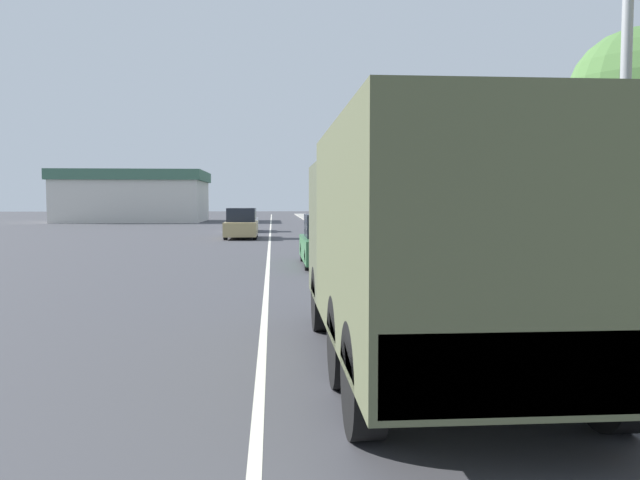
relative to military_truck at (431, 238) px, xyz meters
The scene contains 12 objects.
ground_plane 30.65m from the military_truck, 93.92° to the left, with size 180.00×180.00×0.00m, color #424247.
lane_centre_stripe 30.65m from the military_truck, 93.92° to the left, with size 0.12×120.00×0.00m.
sidewalk_right 30.67m from the military_truck, 85.49° to the left, with size 1.80×120.00×0.12m.
grass_strip_right 31.33m from the military_truck, 77.43° to the left, with size 7.00×120.00×0.02m.
military_truck is the anchor object (origin of this frame).
car_nearest_ahead 12.76m from the military_truck, 90.33° to the left, with size 1.80×4.48×1.66m.
car_second_ahead 27.95m from the military_truck, 97.58° to the left, with size 1.77×4.11×1.71m.
car_third_ahead 36.01m from the military_truck, 96.25° to the left, with size 1.90×4.11×1.62m.
lamp_post 3.29m from the military_truck, ahead, with size 1.69×0.24×6.15m.
tree_mid_right 11.30m from the military_truck, 47.07° to the left, with size 3.52×3.52×6.48m.
utility_box 4.96m from the military_truck, 31.02° to the left, with size 0.55×0.45×0.70m.
building_distant 59.70m from the military_truck, 105.51° to the left, with size 14.41×10.99×5.13m.
Camera 1 is at (0.15, 1.96, 2.10)m, focal length 35.00 mm.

